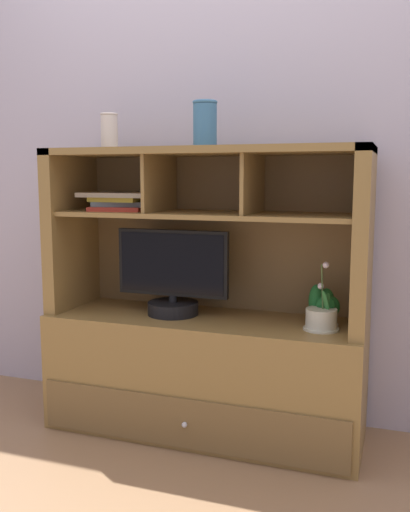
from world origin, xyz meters
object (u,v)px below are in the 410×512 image
tv_monitor (173,280)px  potted_orchid (321,319)px  potted_fern (324,307)px  magazine_stack_left (123,201)px  media_console (205,343)px  ceramic_vase (205,124)px  accent_vase (109,131)px

tv_monitor → potted_orchid: size_ratio=1.84×
potted_fern → magazine_stack_left: magazine_stack_left is taller
media_console → ceramic_vase: bearing=-90.0°
tv_monitor → ceramic_vase: size_ratio=2.64×
magazine_stack_left → potted_orchid: bearing=-4.2°
potted_orchid → accent_vase: accent_vase is taller
magazine_stack_left → potted_fern: bearing=0.4°
magazine_stack_left → ceramic_vase: bearing=-3.3°
tv_monitor → potted_orchid: bearing=-3.2°
media_console → magazine_stack_left: bearing=178.2°
ceramic_vase → accent_vase: ceramic_vase is taller
media_console → magazine_stack_left: 0.75m
media_console → magazine_stack_left: media_console is taller
media_console → tv_monitor: size_ratio=2.69×
media_console → tv_monitor: bearing=-172.9°
tv_monitor → accent_vase: size_ratio=3.24×
potted_fern → magazine_stack_left: (-0.92, -0.01, 0.43)m
magazine_stack_left → accent_vase: 0.32m
media_console → ceramic_vase: (0.00, -0.01, 0.96)m
media_console → tv_monitor: 0.32m
tv_monitor → potted_orchid: (0.67, -0.04, -0.11)m
potted_orchid → magazine_stack_left: bearing=175.8°
potted_orchid → ceramic_vase: bearing=175.1°
potted_fern → accent_vase: (-0.97, -0.03, 0.74)m
media_console → potted_fern: (0.52, 0.02, 0.20)m
media_console → ceramic_vase: 0.96m
media_console → accent_vase: bearing=-178.2°
media_console → potted_fern: size_ratio=8.12×
ceramic_vase → accent_vase: size_ratio=1.23×
potted_fern → magazine_stack_left: size_ratio=0.50×
tv_monitor → potted_fern: (0.67, 0.04, -0.08)m
media_console → ceramic_vase: size_ratio=7.11×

